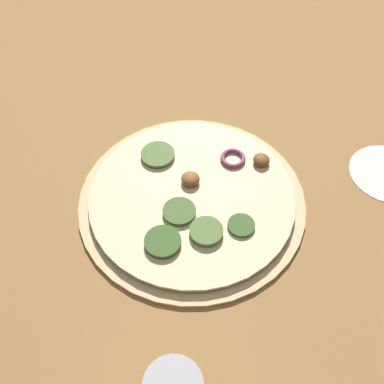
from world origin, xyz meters
TOP-DOWN VIEW (x-y plane):
  - ground_plane at (0.00, 0.00)m, footprint 3.00×3.00m
  - pizza at (-0.00, -0.00)m, footprint 0.29×0.29m

SIDE VIEW (x-z plane):
  - ground_plane at x=0.00m, z-range 0.00..0.00m
  - pizza at x=0.00m, z-range -0.01..0.02m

